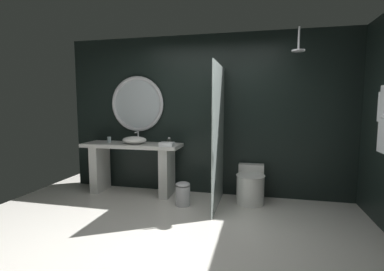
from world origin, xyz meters
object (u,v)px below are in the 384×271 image
(soap_dispenser, at_px, (169,142))
(waste_bin, at_px, (183,194))
(tumbler_cup, at_px, (109,140))
(folded_hand_towel, at_px, (167,144))
(toilet, at_px, (250,186))
(round_wall_mirror, at_px, (137,104))
(vessel_sink, at_px, (134,140))
(rain_shower_head, at_px, (298,48))

(soap_dispenser, xyz_separation_m, waste_bin, (0.31, -0.34, -0.72))
(tumbler_cup, height_order, folded_hand_towel, tumbler_cup)
(tumbler_cup, relative_size, toilet, 0.16)
(toilet, bearing_deg, waste_bin, -159.40)
(round_wall_mirror, relative_size, waste_bin, 2.69)
(vessel_sink, bearing_deg, soap_dispenser, -2.39)
(soap_dispenser, bearing_deg, vessel_sink, 177.61)
(vessel_sink, distance_m, toilet, 1.99)
(toilet, bearing_deg, rain_shower_head, -20.38)
(rain_shower_head, relative_size, folded_hand_towel, 1.50)
(toilet, distance_m, folded_hand_towel, 1.43)
(rain_shower_head, xyz_separation_m, folded_hand_towel, (-1.87, 0.08, -1.36))
(vessel_sink, relative_size, round_wall_mirror, 0.43)
(vessel_sink, xyz_separation_m, rain_shower_head, (2.47, -0.22, 1.33))
(vessel_sink, distance_m, tumbler_cup, 0.50)
(soap_dispenser, height_order, folded_hand_towel, soap_dispenser)
(tumbler_cup, distance_m, round_wall_mirror, 0.77)
(soap_dispenser, distance_m, round_wall_mirror, 0.94)
(round_wall_mirror, xyz_separation_m, folded_hand_towel, (0.66, -0.41, -0.62))
(vessel_sink, xyz_separation_m, soap_dispenser, (0.61, -0.03, -0.01))
(waste_bin, xyz_separation_m, folded_hand_towel, (-0.32, 0.22, 0.69))
(soap_dispenser, relative_size, rain_shower_head, 0.39)
(vessel_sink, relative_size, soap_dispenser, 3.23)
(rain_shower_head, distance_m, folded_hand_towel, 2.31)
(vessel_sink, bearing_deg, tumbler_cup, 172.91)
(toilet, bearing_deg, folded_hand_towel, -173.86)
(soap_dispenser, bearing_deg, rain_shower_head, -5.92)
(waste_bin, bearing_deg, vessel_sink, 158.40)
(rain_shower_head, bearing_deg, waste_bin, -174.63)
(toilet, height_order, folded_hand_towel, folded_hand_towel)
(vessel_sink, bearing_deg, folded_hand_towel, -13.02)
(vessel_sink, distance_m, waste_bin, 1.23)
(toilet, bearing_deg, tumbler_cup, 178.48)
(vessel_sink, relative_size, rain_shower_head, 1.27)
(rain_shower_head, bearing_deg, tumbler_cup, 174.60)
(soap_dispenser, bearing_deg, round_wall_mirror, 156.23)
(soap_dispenser, xyz_separation_m, rain_shower_head, (1.86, -0.19, 1.33))
(waste_bin, bearing_deg, tumbler_cup, 163.24)
(soap_dispenser, bearing_deg, toilet, 1.06)
(tumbler_cup, height_order, round_wall_mirror, round_wall_mirror)
(vessel_sink, relative_size, tumbler_cup, 4.21)
(tumbler_cup, xyz_separation_m, soap_dispenser, (1.10, -0.09, 0.01))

